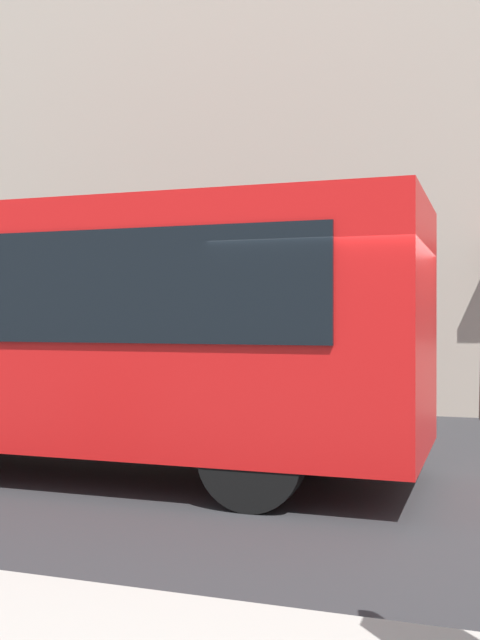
{
  "coord_description": "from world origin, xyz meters",
  "views": [
    {
      "loc": [
        -1.24,
        7.59,
        1.79
      ],
      "look_at": [
        1.26,
        0.22,
        1.77
      ],
      "focal_mm": 41.88,
      "sensor_mm": 36.0,
      "label": 1
    }
  ],
  "objects": [
    {
      "name": "ground_plane",
      "position": [
        0.0,
        0.0,
        0.0
      ],
      "size": [
        60.0,
        60.0,
        0.0
      ],
      "primitive_type": "plane",
      "color": "#2B2B2D"
    },
    {
      "name": "building_facade_far",
      "position": [
        -0.02,
        -6.8,
        5.99
      ],
      "size": [
        28.0,
        1.55,
        12.0
      ],
      "color": "#A89E8E",
      "rests_on": "ground_plane"
    },
    {
      "name": "red_bus",
      "position": [
        3.9,
        -0.09,
        1.68
      ],
      "size": [
        9.05,
        2.54,
        3.08
      ],
      "color": "red",
      "rests_on": "ground_plane"
    }
  ]
}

